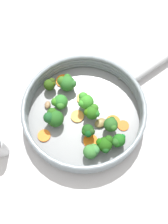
{
  "coord_description": "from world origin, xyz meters",
  "views": [
    {
      "loc": [
        -0.02,
        -0.3,
        0.7
      ],
      "look_at": [
        0.0,
        0.0,
        0.03
      ],
      "focal_mm": 42.0,
      "sensor_mm": 36.0,
      "label": 1
    }
  ],
  "objects_px": {
    "broccoli_floret_8": "(105,144)",
    "broccoli_floret_10": "(92,112)",
    "carrot_slice_2": "(44,136)",
    "broccoli_floret_3": "(88,131)",
    "skillet": "(84,115)",
    "mushroom_piece_0": "(101,123)",
    "carrot_slice_0": "(82,98)",
    "broccoli_floret_6": "(92,151)",
    "carrot_slice_4": "(77,116)",
    "broccoli_floret_1": "(50,84)",
    "mushroom_piece_1": "(48,105)",
    "carrot_slice_3": "(63,81)",
    "broccoli_floret_0": "(60,102)",
    "broccoli_floret_9": "(85,101)",
    "carrot_slice_6": "(113,122)",
    "broccoli_floret_5": "(118,141)",
    "carrot_slice_1": "(90,141)",
    "broccoli_floret_7": "(111,125)",
    "carrot_slice_5": "(123,126)",
    "broccoli_floret_4": "(67,83)",
    "broccoli_floret_2": "(54,118)"
  },
  "relations": [
    {
      "from": "carrot_slice_3",
      "to": "mushroom_piece_1",
      "type": "relative_size",
      "value": 1.93
    },
    {
      "from": "carrot_slice_3",
      "to": "skillet",
      "type": "bearing_deg",
      "value": -63.41
    },
    {
      "from": "carrot_slice_2",
      "to": "broccoli_floret_3",
      "type": "distance_m",
      "value": 0.12
    },
    {
      "from": "broccoli_floret_8",
      "to": "broccoli_floret_10",
      "type": "relative_size",
      "value": 1.0
    },
    {
      "from": "carrot_slice_0",
      "to": "broccoli_floret_6",
      "type": "distance_m",
      "value": 0.17
    },
    {
      "from": "carrot_slice_2",
      "to": "broccoli_floret_2",
      "type": "height_order",
      "value": "broccoli_floret_2"
    },
    {
      "from": "carrot_slice_1",
      "to": "carrot_slice_6",
      "type": "distance_m",
      "value": 0.09
    },
    {
      "from": "carrot_slice_5",
      "to": "mushroom_piece_0",
      "type": "relative_size",
      "value": 0.89
    },
    {
      "from": "skillet",
      "to": "mushroom_piece_0",
      "type": "relative_size",
      "value": 9.39
    },
    {
      "from": "carrot_slice_2",
      "to": "broccoli_floret_10",
      "type": "bearing_deg",
      "value": 20.32
    },
    {
      "from": "carrot_slice_3",
      "to": "broccoli_floret_0",
      "type": "distance_m",
      "value": 0.09
    },
    {
      "from": "broccoli_floret_1",
      "to": "mushroom_piece_1",
      "type": "bearing_deg",
      "value": -99.93
    },
    {
      "from": "broccoli_floret_7",
      "to": "carrot_slice_0",
      "type": "bearing_deg",
      "value": 126.58
    },
    {
      "from": "carrot_slice_3",
      "to": "carrot_slice_6",
      "type": "xyz_separation_m",
      "value": [
        0.14,
        -0.14,
        -0.0
      ]
    },
    {
      "from": "skillet",
      "to": "broccoli_floret_0",
      "type": "relative_size",
      "value": 7.01
    },
    {
      "from": "carrot_slice_1",
      "to": "carrot_slice_3",
      "type": "height_order",
      "value": "carrot_slice_1"
    },
    {
      "from": "carrot_slice_5",
      "to": "broccoli_floret_1",
      "type": "relative_size",
      "value": 0.76
    },
    {
      "from": "carrot_slice_1",
      "to": "broccoli_floret_10",
      "type": "bearing_deg",
      "value": 82.84
    },
    {
      "from": "carrot_slice_5",
      "to": "carrot_slice_3",
      "type": "bearing_deg",
      "value": 136.75
    },
    {
      "from": "broccoli_floret_0",
      "to": "broccoli_floret_9",
      "type": "height_order",
      "value": "broccoli_floret_9"
    },
    {
      "from": "mushroom_piece_0",
      "to": "mushroom_piece_1",
      "type": "height_order",
      "value": "mushroom_piece_0"
    },
    {
      "from": "broccoli_floret_3",
      "to": "carrot_slice_2",
      "type": "bearing_deg",
      "value": 178.98
    },
    {
      "from": "carrot_slice_3",
      "to": "broccoli_floret_5",
      "type": "relative_size",
      "value": 0.99
    },
    {
      "from": "broccoli_floret_0",
      "to": "broccoli_floret_1",
      "type": "height_order",
      "value": "broccoli_floret_0"
    },
    {
      "from": "broccoli_floret_0",
      "to": "mushroom_piece_0",
      "type": "height_order",
      "value": "broccoli_floret_0"
    },
    {
      "from": "carrot_slice_0",
      "to": "broccoli_floret_3",
      "type": "height_order",
      "value": "broccoli_floret_3"
    },
    {
      "from": "carrot_slice_3",
      "to": "broccoli_floret_9",
      "type": "bearing_deg",
      "value": -55.14
    },
    {
      "from": "carrot_slice_4",
      "to": "broccoli_floret_0",
      "type": "xyz_separation_m",
      "value": [
        -0.05,
        0.04,
        0.02
      ]
    },
    {
      "from": "broccoli_floret_0",
      "to": "broccoli_floret_10",
      "type": "distance_m",
      "value": 0.1
    },
    {
      "from": "broccoli_floret_8",
      "to": "broccoli_floret_5",
      "type": "bearing_deg",
      "value": 11.88
    },
    {
      "from": "skillet",
      "to": "carrot_slice_3",
      "type": "bearing_deg",
      "value": 116.59
    },
    {
      "from": "carrot_slice_6",
      "to": "carrot_slice_4",
      "type": "bearing_deg",
      "value": 167.05
    },
    {
      "from": "broccoli_floret_4",
      "to": "broccoli_floret_8",
      "type": "bearing_deg",
      "value": -63.96
    },
    {
      "from": "broccoli_floret_3",
      "to": "mushroom_piece_0",
      "type": "bearing_deg",
      "value": 37.58
    },
    {
      "from": "carrot_slice_3",
      "to": "broccoli_floret_8",
      "type": "relative_size",
      "value": 0.91
    },
    {
      "from": "carrot_slice_5",
      "to": "broccoli_floret_1",
      "type": "xyz_separation_m",
      "value": [
        -0.2,
        0.13,
        0.02
      ]
    },
    {
      "from": "carrot_slice_1",
      "to": "mushroom_piece_1",
      "type": "bearing_deg",
      "value": 135.47
    },
    {
      "from": "broccoli_floret_0",
      "to": "broccoli_floret_3",
      "type": "bearing_deg",
      "value": -51.06
    },
    {
      "from": "carrot_slice_4",
      "to": "broccoli_floret_1",
      "type": "bearing_deg",
      "value": 127.7
    },
    {
      "from": "skillet",
      "to": "broccoli_floret_10",
      "type": "distance_m",
      "value": 0.04
    },
    {
      "from": "broccoli_floret_3",
      "to": "broccoli_floret_9",
      "type": "bearing_deg",
      "value": 91.27
    },
    {
      "from": "carrot_slice_0",
      "to": "carrot_slice_4",
      "type": "xyz_separation_m",
      "value": [
        -0.02,
        -0.06,
        -0.0
      ]
    },
    {
      "from": "broccoli_floret_3",
      "to": "broccoli_floret_5",
      "type": "relative_size",
      "value": 0.9
    },
    {
      "from": "carrot_slice_1",
      "to": "broccoli_floret_4",
      "type": "bearing_deg",
      "value": 108.56
    },
    {
      "from": "carrot_slice_4",
      "to": "carrot_slice_6",
      "type": "bearing_deg",
      "value": -12.95
    },
    {
      "from": "broccoli_floret_3",
      "to": "broccoli_floret_4",
      "type": "distance_m",
      "value": 0.16
    },
    {
      "from": "broccoli_floret_8",
      "to": "broccoli_floret_2",
      "type": "bearing_deg",
      "value": 147.92
    },
    {
      "from": "broccoli_floret_4",
      "to": "broccoli_floret_3",
      "type": "bearing_deg",
      "value": -71.24
    },
    {
      "from": "carrot_slice_6",
      "to": "broccoli_floret_0",
      "type": "relative_size",
      "value": 0.89
    },
    {
      "from": "broccoli_floret_0",
      "to": "broccoli_floret_8",
      "type": "bearing_deg",
      "value": -48.64
    }
  ]
}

